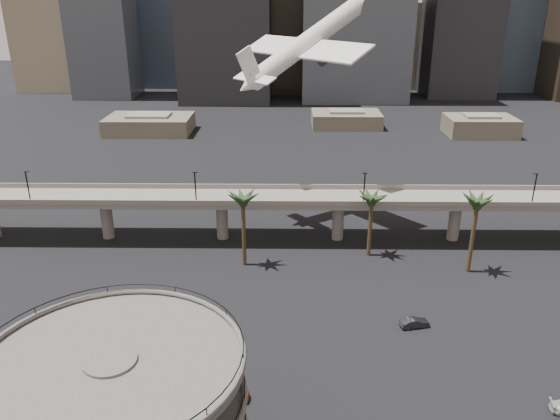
{
  "coord_description": "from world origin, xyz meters",
  "views": [
    {
      "loc": [
        1.29,
        -40.32,
        43.84
      ],
      "look_at": [
        0.37,
        28.0,
        16.59
      ],
      "focal_mm": 35.0,
      "sensor_mm": 36.0,
      "label": 1
    }
  ],
  "objects_px": {
    "overpass": "(280,203)",
    "car_a": "(229,393)",
    "car_b": "(415,323)",
    "airborne_jet": "(306,44)"
  },
  "relations": [
    {
      "from": "car_b",
      "to": "overpass",
      "type": "bearing_deg",
      "value": 20.57
    },
    {
      "from": "airborne_jet",
      "to": "car_a",
      "type": "relative_size",
      "value": 6.0
    },
    {
      "from": "overpass",
      "to": "car_b",
      "type": "bearing_deg",
      "value": -56.89
    },
    {
      "from": "overpass",
      "to": "car_a",
      "type": "bearing_deg",
      "value": -96.75
    },
    {
      "from": "overpass",
      "to": "car_a",
      "type": "xyz_separation_m",
      "value": [
        -5.3,
        -44.78,
        -6.53
      ]
    },
    {
      "from": "overpass",
      "to": "airborne_jet",
      "type": "xyz_separation_m",
      "value": [
        4.87,
        16.81,
        27.13
      ]
    },
    {
      "from": "airborne_jet",
      "to": "overpass",
      "type": "bearing_deg",
      "value": -146.73
    },
    {
      "from": "airborne_jet",
      "to": "car_a",
      "type": "xyz_separation_m",
      "value": [
        -10.17,
        -61.59,
        -33.66
      ]
    },
    {
      "from": "car_a",
      "to": "car_b",
      "type": "bearing_deg",
      "value": -54.44
    },
    {
      "from": "airborne_jet",
      "to": "car_b",
      "type": "relative_size",
      "value": 6.84
    }
  ]
}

